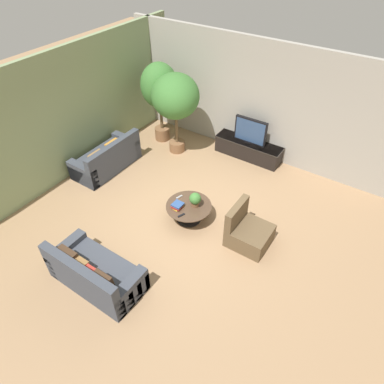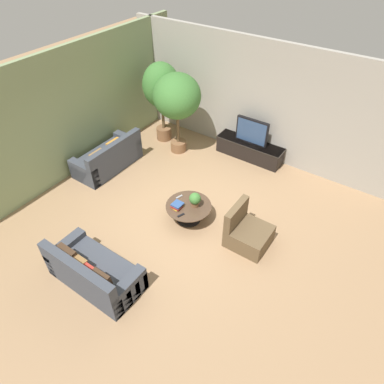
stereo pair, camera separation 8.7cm
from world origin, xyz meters
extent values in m
plane|color=#9E7A56|center=(0.00, 0.00, 0.00)|extent=(24.00, 24.00, 0.00)
cube|color=#A39E93|center=(0.00, 3.26, 1.50)|extent=(7.40, 0.12, 3.00)
cube|color=gray|center=(-3.26, 0.20, 1.50)|extent=(0.12, 7.40, 3.00)
cube|color=black|center=(0.17, 2.94, 0.23)|extent=(1.78, 0.48, 0.47)
cube|color=#2D2823|center=(0.17, 2.94, 0.46)|extent=(1.82, 0.50, 0.02)
cube|color=black|center=(0.17, 2.94, 0.80)|extent=(0.87, 0.08, 0.67)
cube|color=navy|center=(0.17, 2.90, 0.80)|extent=(0.80, 0.00, 0.60)
cube|color=black|center=(0.17, 2.94, 0.48)|extent=(0.26, 0.13, 0.02)
cylinder|color=black|center=(0.17, 0.09, 0.01)|extent=(0.54, 0.54, 0.02)
cylinder|color=black|center=(0.17, 0.09, 0.19)|extent=(0.10, 0.10, 0.37)
cylinder|color=#4C3828|center=(0.17, 0.09, 0.38)|extent=(0.98, 0.98, 0.02)
cube|color=#3D424C|center=(-2.65, 0.47, 0.21)|extent=(0.84, 1.76, 0.42)
cube|color=#3D424C|center=(-2.31, 0.47, 0.63)|extent=(0.16, 1.76, 0.42)
cube|color=#3D424C|center=(-2.65, 1.26, 0.27)|extent=(0.84, 0.20, 0.54)
cube|color=#3D424C|center=(-2.65, -0.31, 0.27)|extent=(0.84, 0.20, 0.54)
cube|color=orange|center=(-2.47, 0.91, 0.55)|extent=(0.16, 0.30, 0.28)
cube|color=orange|center=(-2.47, 0.62, 0.60)|extent=(0.17, 0.39, 0.37)
cube|color=tan|center=(-2.47, 0.33, 0.56)|extent=(0.17, 0.31, 0.30)
cube|color=olive|center=(-2.47, 0.04, 0.59)|extent=(0.12, 0.39, 0.35)
cube|color=#3D424C|center=(-0.29, -2.16, 0.21)|extent=(1.72, 0.84, 0.42)
cube|color=#3D424C|center=(-0.29, -2.50, 0.63)|extent=(1.72, 0.16, 0.42)
cube|color=#3D424C|center=(0.47, -2.16, 0.27)|extent=(0.20, 0.84, 0.54)
cube|color=#3D424C|center=(-1.05, -2.16, 0.27)|extent=(0.20, 0.84, 0.54)
cube|color=#422D1E|center=(0.13, -2.34, 0.57)|extent=(0.34, 0.15, 0.32)
cube|color=#B23328|center=(-0.15, -2.34, 0.55)|extent=(0.29, 0.14, 0.27)
cube|color=olive|center=(-0.43, -2.34, 0.56)|extent=(0.31, 0.17, 0.30)
cube|color=#422D1E|center=(-0.71, -2.34, 0.60)|extent=(0.39, 0.12, 0.36)
cube|color=brown|center=(1.57, 0.21, 0.20)|extent=(0.80, 0.76, 0.40)
cube|color=brown|center=(1.24, 0.21, 0.63)|extent=(0.14, 0.76, 0.46)
cylinder|color=brown|center=(-2.31, 2.39, 0.18)|extent=(0.42, 0.42, 0.36)
cylinder|color=brown|center=(-2.31, 2.39, 0.69)|extent=(0.08, 0.08, 0.67)
ellipsoid|color=#3D7533|center=(-2.31, 2.39, 1.62)|extent=(0.99, 0.99, 1.20)
cylinder|color=brown|center=(-1.60, 2.14, 0.14)|extent=(0.43, 0.43, 0.28)
cylinder|color=brown|center=(-1.60, 2.14, 0.66)|extent=(0.08, 0.08, 0.75)
ellipsoid|color=#3D7533|center=(-1.60, 2.14, 1.61)|extent=(1.21, 1.21, 1.14)
cylinder|color=brown|center=(0.29, 0.17, 0.44)|extent=(0.16, 0.16, 0.09)
sphere|color=#3D7533|center=(0.29, 0.17, 0.59)|extent=(0.25, 0.25, 0.25)
cube|color=gold|center=(0.00, -0.08, 0.40)|extent=(0.20, 0.26, 0.02)
cube|color=#A32823|center=(0.01, -0.10, 0.43)|extent=(0.21, 0.20, 0.04)
cube|color=#2D4C84|center=(0.01, -0.08, 0.47)|extent=(0.21, 0.22, 0.04)
cube|color=black|center=(0.22, -0.25, 0.40)|extent=(0.09, 0.16, 0.02)
cube|color=gray|center=(-0.15, 0.20, 0.40)|extent=(0.08, 0.16, 0.02)
camera|label=1|loc=(3.17, -4.28, 5.37)|focal=32.00mm
camera|label=2|loc=(3.24, -4.23, 5.37)|focal=32.00mm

